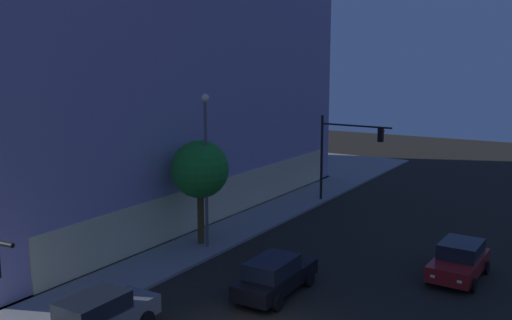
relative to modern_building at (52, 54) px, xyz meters
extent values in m
cube|color=#4C4C51|center=(0.00, 0.03, -10.30)|extent=(31.63, 31.01, 0.15)
cube|color=#F8E3A6|center=(0.00, -15.07, -8.97)|extent=(28.10, 0.60, 2.51)
cube|color=#9C8EB5|center=(0.00, 0.03, -0.88)|extent=(31.23, 30.61, 18.69)
cylinder|color=black|center=(7.86, -18.30, -7.22)|extent=(0.18, 0.18, 6.00)
cylinder|color=black|center=(7.73, -20.85, -4.80)|extent=(0.37, 5.11, 0.12)
cube|color=black|center=(7.65, -22.64, -5.30)|extent=(0.34, 0.34, 0.90)
sphere|color=red|center=(7.64, -22.82, -5.02)|extent=(0.18, 0.18, 0.18)
cylinder|color=#575757|center=(-5.03, -17.74, -6.36)|extent=(0.16, 0.16, 7.73)
sphere|color=#F9EFC6|center=(-5.03, -17.74, -2.35)|extent=(0.44, 0.44, 0.44)
cylinder|color=#503E1E|center=(-4.72, -17.11, -8.80)|extent=(0.37, 0.37, 2.84)
sphere|color=#208227|center=(-4.72, -17.11, -6.14)|extent=(3.09, 3.09, 3.09)
cube|color=slate|center=(-15.04, -20.45, -9.65)|extent=(4.51, 1.72, 0.72)
cube|color=black|center=(-15.37, -20.45, -8.97)|extent=(2.41, 1.54, 0.65)
cube|color=#F9F4CC|center=(-12.83, -19.94, -9.65)|extent=(0.12, 0.20, 0.12)
cube|color=#F9F4CC|center=(-12.83, -20.97, -9.65)|extent=(0.12, 0.20, 0.12)
cylinder|color=black|center=(-13.64, -19.60, -10.01)|extent=(0.72, 0.24, 0.72)
cylinder|color=black|center=(-13.64, -21.31, -10.01)|extent=(0.72, 0.24, 0.72)
cube|color=black|center=(-8.24, -23.78, -9.69)|extent=(4.81, 1.81, 0.66)
cube|color=black|center=(-8.59, -23.79, -9.03)|extent=(2.49, 1.60, 0.67)
cube|color=#F9F4CC|center=(-5.90, -23.23, -9.69)|extent=(0.12, 0.20, 0.12)
cube|color=#F9F4CC|center=(-5.89, -24.26, -9.69)|extent=(0.12, 0.20, 0.12)
cylinder|color=black|center=(-6.77, -22.90, -10.03)|extent=(0.70, 0.25, 0.69)
cylinder|color=black|center=(-6.74, -24.62, -10.03)|extent=(0.70, 0.25, 0.69)
cylinder|color=black|center=(-9.73, -22.95, -10.03)|extent=(0.70, 0.25, 0.69)
cylinder|color=black|center=(-9.70, -24.67, -10.03)|extent=(0.70, 0.25, 0.69)
cube|color=maroon|center=(-2.26, -30.03, -9.72)|extent=(4.26, 2.03, 0.69)
cube|color=black|center=(-1.95, -30.04, -9.05)|extent=(2.29, 1.78, 0.66)
cube|color=#F9F4CC|center=(-4.33, -30.54, -9.72)|extent=(0.13, 0.20, 0.12)
cube|color=#F9F4CC|center=(-4.29, -29.40, -9.72)|extent=(0.13, 0.20, 0.12)
cylinder|color=black|center=(-3.59, -30.94, -10.07)|extent=(0.61, 0.26, 0.60)
cylinder|color=black|center=(-3.53, -29.04, -10.07)|extent=(0.61, 0.26, 0.60)
cylinder|color=black|center=(-0.99, -31.02, -10.07)|extent=(0.61, 0.26, 0.60)
cylinder|color=black|center=(-0.93, -29.12, -10.07)|extent=(0.61, 0.26, 0.60)
camera|label=1|loc=(-28.36, -35.20, -0.52)|focal=39.93mm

